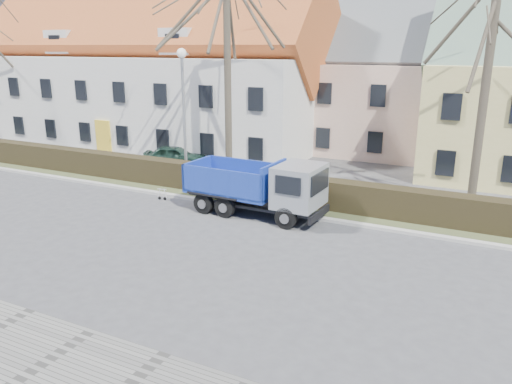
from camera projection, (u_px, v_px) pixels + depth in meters
The scene contains 12 objects.
ground at pixel (165, 239), 18.67m from camera, with size 120.00×120.00×0.00m, color #414144.
curb_far at pixel (226, 204), 22.61m from camera, with size 80.00×0.30×0.12m, color #A5A29C.
grass_strip at pixel (242, 195), 23.99m from camera, with size 80.00×3.00×0.10m, color #3D4627.
hedge at pixel (240, 184), 23.64m from camera, with size 60.00×0.90×1.30m, color black.
building_white at pixel (148, 77), 36.63m from camera, with size 26.80×10.80×9.50m, color silver, non-canonical shape.
building_pink at pixel (392, 92), 33.03m from camera, with size 10.80×8.80×8.00m, color #D0A693, non-canonical shape.
tree_1 at pixel (227, 59), 25.05m from camera, with size 9.20×9.20×12.65m, color #3F372B, non-canonical shape.
tree_2 at pixel (486, 83), 20.16m from camera, with size 8.00×8.00×11.00m, color #3F372B, non-canonical shape.
dump_truck at pixel (250, 186), 21.12m from camera, with size 6.21×2.31×2.48m, color navy, non-canonical shape.
streetlight at pixel (184, 117), 25.30m from camera, with size 0.54×0.54×6.92m, color #95979A, non-canonical shape.
cart_frame at pixel (159, 193), 23.34m from camera, with size 0.66×0.38×0.61m, color silver, non-canonical shape.
parked_car_a at pixel (175, 156), 29.62m from camera, with size 1.49×3.71×1.27m, color #1A3228.
Camera 1 is at (10.81, -14.08, 6.94)m, focal length 35.00 mm.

